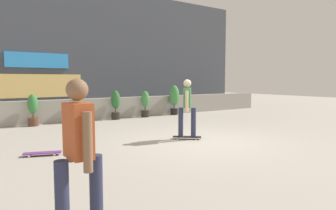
{
  "coord_description": "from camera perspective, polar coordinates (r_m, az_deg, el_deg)",
  "views": [
    {
      "loc": [
        -5.25,
        -6.17,
        1.68
      ],
      "look_at": [
        0.0,
        1.5,
        0.9
      ],
      "focal_mm": 31.99,
      "sensor_mm": 36.0,
      "label": 1
    }
  ],
  "objects": [
    {
      "name": "potted_plant_3",
      "position": [
        13.58,
        -4.36,
        0.32
      ],
      "size": [
        0.36,
        0.36,
        1.18
      ],
      "color": "#2D2823",
      "rests_on": "ground"
    },
    {
      "name": "planter_wall",
      "position": [
        13.31,
        -11.0,
        -0.59
      ],
      "size": [
        18.0,
        0.4,
        0.9
      ],
      "primitive_type": "cube",
      "color": "gray",
      "rests_on": "ground"
    },
    {
      "name": "potted_plant_2",
      "position": [
        12.91,
        -9.95,
        0.21
      ],
      "size": [
        0.38,
        0.38,
        1.23
      ],
      "color": "#2D2823",
      "rests_on": "ground"
    },
    {
      "name": "skater_by_wall_left",
      "position": [
        3.19,
        -16.65,
        -8.82
      ],
      "size": [
        0.81,
        0.56,
        1.7
      ],
      "color": "black",
      "rests_on": "ground"
    },
    {
      "name": "skateboard_near_camera",
      "position": [
        7.29,
        -22.81,
        -8.42
      ],
      "size": [
        0.82,
        0.45,
        0.08
      ],
      "color": "#72338C",
      "rests_on": "ground"
    },
    {
      "name": "potted_plant_1",
      "position": [
        12.34,
        -16.75,
        -0.28
      ],
      "size": [
        0.36,
        0.36,
        1.19
      ],
      "color": "black",
      "rests_on": "ground"
    },
    {
      "name": "potted_plant_4",
      "position": [
        14.43,
        1.19,
        1.37
      ],
      "size": [
        0.47,
        0.47,
        1.42
      ],
      "color": "black",
      "rests_on": "ground"
    },
    {
      "name": "potted_plant_0",
      "position": [
        11.95,
        -24.34,
        -0.77
      ],
      "size": [
        0.36,
        0.36,
        1.17
      ],
      "color": "brown",
      "rests_on": "ground"
    },
    {
      "name": "ground_plane",
      "position": [
        8.27,
        5.92,
        -6.95
      ],
      "size": [
        48.0,
        48.0,
        0.0
      ],
      "primitive_type": "plane",
      "color": "#A8A093"
    },
    {
      "name": "skater_foreground",
      "position": [
        8.45,
        3.68,
        -0.23
      ],
      "size": [
        0.73,
        0.68,
        1.7
      ],
      "color": "black",
      "rests_on": "ground"
    },
    {
      "name": "building_backdrop",
      "position": [
        17.07,
        -16.59,
        9.88
      ],
      "size": [
        20.0,
        2.08,
        6.5
      ],
      "color": "#424751",
      "rests_on": "ground"
    }
  ]
}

